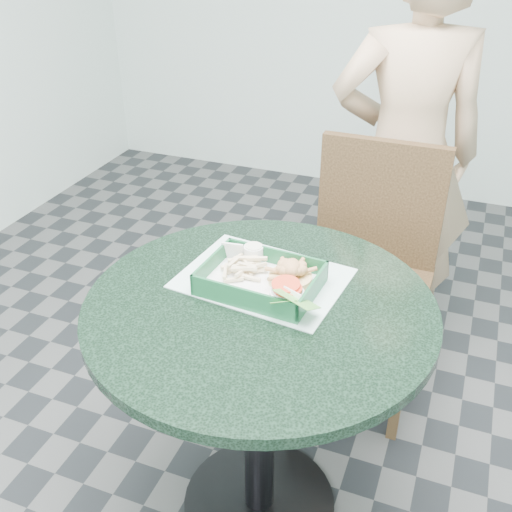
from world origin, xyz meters
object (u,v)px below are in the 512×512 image
(dining_chair, at_px, (369,258))
(diner_person, at_px, (407,146))
(cafe_table, at_px, (260,361))
(crab_sandwich, at_px, (290,276))
(sauce_ramekin, at_px, (251,257))
(food_basket, at_px, (261,289))

(dining_chair, relative_size, diner_person, 0.56)
(cafe_table, relative_size, crab_sandwich, 7.89)
(crab_sandwich, bearing_deg, dining_chair, 80.49)
(crab_sandwich, xyz_separation_m, sauce_ramekin, (-0.13, 0.05, -0.00))
(dining_chair, distance_m, diner_person, 0.45)
(dining_chair, bearing_deg, food_basket, -104.09)
(crab_sandwich, bearing_deg, cafe_table, -116.28)
(food_basket, xyz_separation_m, crab_sandwich, (0.07, 0.04, 0.03))
(cafe_table, bearing_deg, diner_person, 79.79)
(diner_person, distance_m, sauce_ramekin, 0.93)
(cafe_table, xyz_separation_m, dining_chair, (0.15, 0.70, -0.05))
(diner_person, relative_size, sauce_ramekin, 31.53)
(diner_person, bearing_deg, cafe_table, 60.57)
(dining_chair, relative_size, sauce_ramekin, 17.58)
(cafe_table, height_order, diner_person, diner_person)
(food_basket, relative_size, sauce_ramekin, 5.43)
(dining_chair, xyz_separation_m, food_basket, (-0.17, -0.64, 0.23))
(food_basket, bearing_deg, dining_chair, 75.38)
(sauce_ramekin, bearing_deg, food_basket, -55.17)
(diner_person, relative_size, food_basket, 5.81)
(dining_chair, bearing_deg, sauce_ramekin, -112.10)
(food_basket, height_order, crab_sandwich, crab_sandwich)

